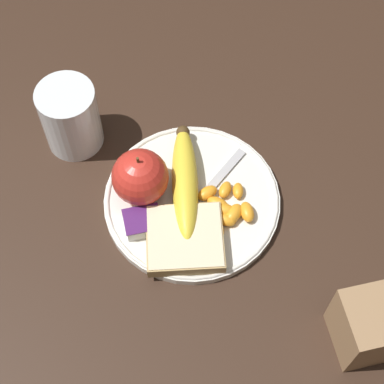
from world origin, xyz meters
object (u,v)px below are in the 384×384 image
at_px(apple, 140,177).
at_px(plate, 192,200).
at_px(bread_slice, 185,239).
at_px(juice_glass, 71,119).
at_px(condiment_caddy, 370,326).
at_px(jam_packet, 143,222).
at_px(banana, 185,181).
at_px(fork, 202,197).

bearing_deg(apple, plate, -22.68).
distance_m(plate, bread_slice, 0.07).
relative_size(plate, juice_glass, 2.30).
relative_size(plate, condiment_caddy, 2.69).
height_order(juice_glass, apple, juice_glass).
distance_m(apple, bread_slice, 0.10).
bearing_deg(juice_glass, jam_packet, -67.70).
distance_m(plate, banana, 0.03).
distance_m(juice_glass, apple, 0.14).
distance_m(apple, jam_packet, 0.06).
xyz_separation_m(plate, bread_slice, (-0.02, -0.06, 0.02)).
height_order(juice_glass, condiment_caddy, juice_glass).
relative_size(bread_slice, fork, 0.85).
relative_size(apple, banana, 0.47).
bearing_deg(fork, jam_packet, -23.98).
distance_m(banana, fork, 0.03).
relative_size(plate, bread_slice, 2.11).
bearing_deg(bread_slice, fork, 57.84).
bearing_deg(juice_glass, plate, -45.15).
relative_size(fork, condiment_caddy, 1.49).
distance_m(plate, apple, 0.08).
relative_size(jam_packet, condiment_caddy, 0.54).
xyz_separation_m(bread_slice, condiment_caddy, (0.19, -0.17, 0.02)).
height_order(banana, condiment_caddy, condiment_caddy).
distance_m(juice_glass, condiment_caddy, 0.49).
bearing_deg(banana, juice_glass, 137.97).
height_order(jam_packet, condiment_caddy, condiment_caddy).
relative_size(bread_slice, condiment_caddy, 1.27).
distance_m(juice_glass, bread_slice, 0.24).
bearing_deg(bread_slice, juice_glass, 120.08).
bearing_deg(bread_slice, condiment_caddy, -42.19).
xyz_separation_m(plate, apple, (-0.07, 0.03, 0.04)).
xyz_separation_m(plate, condiment_caddy, (0.17, -0.24, 0.04)).
xyz_separation_m(banana, jam_packet, (-0.07, -0.05, -0.01)).
distance_m(juice_glass, banana, 0.19).
xyz_separation_m(juice_glass, condiment_caddy, (0.31, -0.38, -0.00)).
relative_size(plate, banana, 1.33).
bearing_deg(fork, plate, -43.52).
relative_size(plate, jam_packet, 4.97).
xyz_separation_m(banana, fork, (0.02, -0.02, -0.02)).
distance_m(banana, condiment_caddy, 0.31).
relative_size(fork, jam_packet, 2.76).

